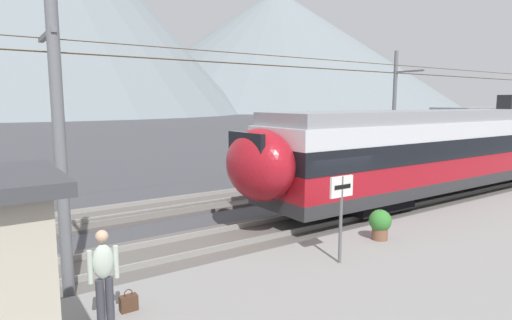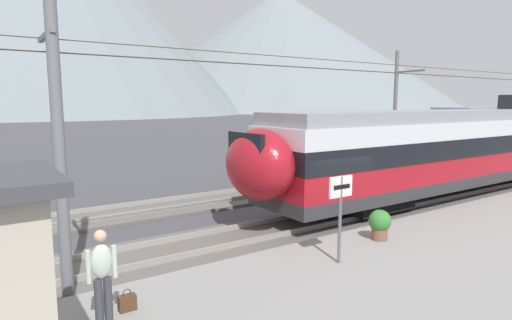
# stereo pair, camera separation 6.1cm
# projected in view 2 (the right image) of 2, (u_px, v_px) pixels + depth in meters

# --- Properties ---
(ground_plane) EXTENTS (400.00, 400.00, 0.00)m
(ground_plane) POSITION_uv_depth(u_px,v_px,m) (325.00, 231.00, 13.84)
(ground_plane) COLOR #424247
(platform_slab) EXTENTS (120.00, 6.84, 0.33)m
(platform_slab) POSITION_uv_depth(u_px,v_px,m) (457.00, 272.00, 10.08)
(platform_slab) COLOR gray
(platform_slab) RESTS_ON ground
(track_near) EXTENTS (120.00, 3.00, 0.28)m
(track_near) POSITION_uv_depth(u_px,v_px,m) (310.00, 224.00, 14.44)
(track_near) COLOR #5B5651
(track_near) RESTS_ON ground
(track_far) EXTENTS (120.00, 3.00, 0.28)m
(track_far) POSITION_uv_depth(u_px,v_px,m) (235.00, 197.00, 18.50)
(track_far) COLOR #5B5651
(track_far) RESTS_ON ground
(train_near_platform) EXTENTS (23.90, 3.01, 4.27)m
(train_near_platform) POSITION_uv_depth(u_px,v_px,m) (463.00, 146.00, 19.17)
(train_near_platform) COLOR #2D2D30
(train_near_platform) RESTS_ON track_near
(catenary_mast_west) EXTENTS (49.61, 1.76, 7.87)m
(catenary_mast_west) POSITION_uv_depth(u_px,v_px,m) (56.00, 108.00, 8.40)
(catenary_mast_west) COLOR slate
(catenary_mast_west) RESTS_ON ground
(catenary_mast_far_side) EXTENTS (49.61, 2.15, 7.36)m
(catenary_mast_far_side) POSITION_uv_depth(u_px,v_px,m) (397.00, 107.00, 26.51)
(catenary_mast_far_side) COLOR slate
(catenary_mast_far_side) RESTS_ON ground
(platform_sign) EXTENTS (0.70, 0.08, 2.13)m
(platform_sign) POSITION_uv_depth(u_px,v_px,m) (340.00, 200.00, 10.01)
(platform_sign) COLOR #59595B
(platform_sign) RESTS_ON platform_slab
(passenger_walking) EXTENTS (0.53, 0.22, 1.69)m
(passenger_walking) POSITION_uv_depth(u_px,v_px,m) (102.00, 272.00, 7.31)
(passenger_walking) COLOR #383842
(passenger_walking) RESTS_ON platform_slab
(handbag_beside_passenger) EXTENTS (0.32, 0.18, 0.42)m
(handbag_beside_passenger) POSITION_uv_depth(u_px,v_px,m) (127.00, 303.00, 7.87)
(handbag_beside_passenger) COLOR #472D1E
(handbag_beside_passenger) RESTS_ON platform_slab
(potted_plant_platform_edge) EXTENTS (0.63, 0.63, 0.86)m
(potted_plant_platform_edge) POSITION_uv_depth(u_px,v_px,m) (380.00, 223.00, 11.89)
(potted_plant_platform_edge) COLOR brown
(potted_plant_platform_edge) RESTS_ON platform_slab
(mountain_right_ridge) EXTENTS (199.78, 199.78, 66.64)m
(mountain_right_ridge) POSITION_uv_depth(u_px,v_px,m) (278.00, 51.00, 240.07)
(mountain_right_ridge) COLOR slate
(mountain_right_ridge) RESTS_ON ground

